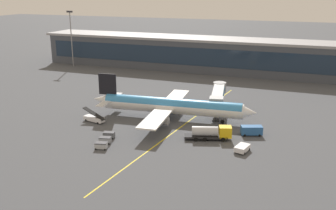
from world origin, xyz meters
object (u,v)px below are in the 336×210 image
at_px(baggage_cart_2, 109,135).
at_px(baggage_cart_0, 101,145).
at_px(belt_loader, 94,118).
at_px(pushback_tug, 242,148).
at_px(main_airliner, 171,106).
at_px(crew_van, 252,130).
at_px(fuel_tanker, 211,133).
at_px(baggage_cart_1, 105,140).

bearing_deg(baggage_cart_2, baggage_cart_0, -76.50).
bearing_deg(belt_loader, pushback_tug, -8.04).
bearing_deg(pushback_tug, main_airliner, 145.65).
distance_m(belt_loader, baggage_cart_0, 18.39).
bearing_deg(baggage_cart_2, crew_van, 23.88).
distance_m(fuel_tanker, baggage_cart_2, 23.84).
relative_size(pushback_tug, baggage_cart_0, 1.44).
height_order(main_airliner, baggage_cart_2, main_airliner).
relative_size(belt_loader, baggage_cart_0, 2.39).
bearing_deg(main_airliner, crew_van, -10.78).
bearing_deg(crew_van, baggage_cart_0, -145.95).
relative_size(main_airliner, fuel_tanker, 4.08).
bearing_deg(baggage_cart_1, belt_loader, 130.29).
xyz_separation_m(fuel_tanker, pushback_tug, (7.99, -4.46, -0.90)).
distance_m(main_airliner, belt_loader, 20.49).
height_order(baggage_cart_0, baggage_cart_2, same).
relative_size(main_airliner, baggage_cart_2, 15.33).
bearing_deg(baggage_cart_1, fuel_tanker, 25.96).
bearing_deg(belt_loader, baggage_cart_0, -54.21).
xyz_separation_m(belt_loader, baggage_cart_0, (10.75, -14.92, -0.21)).
distance_m(crew_van, baggage_cart_0, 35.63).
bearing_deg(pushback_tug, belt_loader, 171.96).
distance_m(pushback_tug, baggage_cart_0, 30.55).
bearing_deg(baggage_cart_0, crew_van, 34.05).
height_order(fuel_tanker, baggage_cart_0, fuel_tanker).
bearing_deg(pushback_tug, baggage_cart_0, -162.30).
xyz_separation_m(baggage_cart_0, baggage_cart_1, (-0.75, 3.11, 0.00)).
bearing_deg(baggage_cart_2, main_airliner, 63.86).
bearing_deg(baggage_cart_0, baggage_cart_1, 103.50).
relative_size(pushback_tug, baggage_cart_1, 1.44).
height_order(main_airliner, belt_loader, main_airliner).
xyz_separation_m(pushback_tug, baggage_cart_1, (-29.85, -6.18, -0.07)).
distance_m(fuel_tanker, pushback_tug, 9.20).
distance_m(fuel_tanker, crew_van, 10.46).
distance_m(baggage_cart_1, baggage_cart_2, 3.20).
distance_m(main_airliner, baggage_cart_0, 25.43).
xyz_separation_m(pushback_tug, baggage_cart_2, (-30.59, -3.07, -0.07)).
bearing_deg(baggage_cart_0, baggage_cart_2, 103.50).
bearing_deg(fuel_tanker, pushback_tug, -29.18).
bearing_deg(baggage_cart_0, fuel_tanker, 33.08).
height_order(crew_van, baggage_cart_0, crew_van).
bearing_deg(main_airliner, baggage_cart_2, -116.14).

